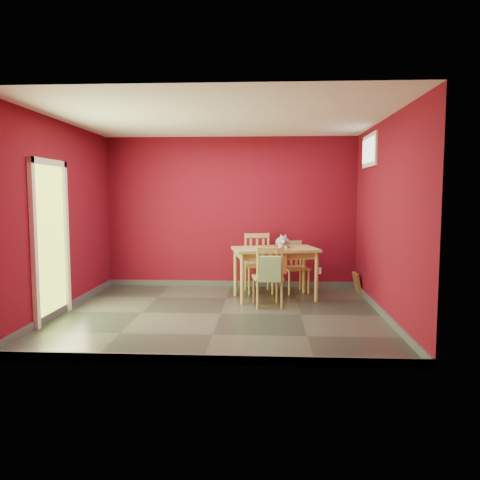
{
  "coord_description": "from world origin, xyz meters",
  "views": [
    {
      "loc": [
        0.62,
        -6.42,
        1.66
      ],
      "look_at": [
        0.25,
        0.45,
        1.0
      ],
      "focal_mm": 35.0,
      "sensor_mm": 36.0,
      "label": 1
    }
  ],
  "objects_px": {
    "chair_near": "(268,276)",
    "picture_frame": "(357,283)",
    "tote_bag": "(270,269)",
    "cat": "(283,240)",
    "chair_far_left": "(258,262)",
    "chair_far_right": "(294,266)",
    "dining_table": "(275,254)"
  },
  "relations": [
    {
      "from": "chair_far_left",
      "to": "dining_table",
      "type": "bearing_deg",
      "value": -62.67
    },
    {
      "from": "tote_bag",
      "to": "picture_frame",
      "type": "xyz_separation_m",
      "value": [
        1.5,
        1.27,
        -0.43
      ]
    },
    {
      "from": "chair_far_left",
      "to": "chair_far_right",
      "type": "relative_size",
      "value": 1.14
    },
    {
      "from": "chair_near",
      "to": "picture_frame",
      "type": "relative_size",
      "value": 2.59
    },
    {
      "from": "chair_far_left",
      "to": "tote_bag",
      "type": "xyz_separation_m",
      "value": [
        0.18,
        -1.3,
        0.09
      ]
    },
    {
      "from": "chair_near",
      "to": "tote_bag",
      "type": "bearing_deg",
      "value": -83.51
    },
    {
      "from": "dining_table",
      "to": "cat",
      "type": "bearing_deg",
      "value": 28.21
    },
    {
      "from": "tote_bag",
      "to": "picture_frame",
      "type": "height_order",
      "value": "tote_bag"
    },
    {
      "from": "chair_far_right",
      "to": "picture_frame",
      "type": "relative_size",
      "value": 2.51
    },
    {
      "from": "dining_table",
      "to": "chair_far_right",
      "type": "relative_size",
      "value": 1.65
    },
    {
      "from": "chair_far_right",
      "to": "cat",
      "type": "relative_size",
      "value": 1.82
    },
    {
      "from": "chair_far_right",
      "to": "tote_bag",
      "type": "distance_m",
      "value": 1.38
    },
    {
      "from": "chair_far_left",
      "to": "chair_far_right",
      "type": "distance_m",
      "value": 0.62
    },
    {
      "from": "tote_bag",
      "to": "cat",
      "type": "height_order",
      "value": "cat"
    },
    {
      "from": "chair_far_left",
      "to": "tote_bag",
      "type": "relative_size",
      "value": 2.29
    },
    {
      "from": "chair_far_left",
      "to": "picture_frame",
      "type": "distance_m",
      "value": 1.71
    },
    {
      "from": "dining_table",
      "to": "picture_frame",
      "type": "height_order",
      "value": "dining_table"
    },
    {
      "from": "tote_bag",
      "to": "cat",
      "type": "relative_size",
      "value": 0.91
    },
    {
      "from": "chair_near",
      "to": "picture_frame",
      "type": "distance_m",
      "value": 1.87
    },
    {
      "from": "cat",
      "to": "chair_far_right",
      "type": "bearing_deg",
      "value": 32.03
    },
    {
      "from": "cat",
      "to": "chair_near",
      "type": "bearing_deg",
      "value": -143.28
    },
    {
      "from": "chair_far_right",
      "to": "dining_table",
      "type": "bearing_deg",
      "value": -122.93
    },
    {
      "from": "picture_frame",
      "to": "dining_table",
      "type": "bearing_deg",
      "value": -160.5
    },
    {
      "from": "tote_bag",
      "to": "picture_frame",
      "type": "distance_m",
      "value": 2.01
    },
    {
      "from": "tote_bag",
      "to": "chair_near",
      "type": "bearing_deg",
      "value": 96.49
    },
    {
      "from": "dining_table",
      "to": "cat",
      "type": "distance_m",
      "value": 0.26
    },
    {
      "from": "chair_near",
      "to": "tote_bag",
      "type": "relative_size",
      "value": 2.07
    },
    {
      "from": "chair_near",
      "to": "cat",
      "type": "height_order",
      "value": "cat"
    },
    {
      "from": "chair_far_left",
      "to": "cat",
      "type": "height_order",
      "value": "cat"
    },
    {
      "from": "chair_near",
      "to": "dining_table",
      "type": "bearing_deg",
      "value": 78.51
    },
    {
      "from": "chair_near",
      "to": "tote_bag",
      "type": "xyz_separation_m",
      "value": [
        0.02,
        -0.22,
        0.14
      ]
    },
    {
      "from": "dining_table",
      "to": "tote_bag",
      "type": "distance_m",
      "value": 0.79
    }
  ]
}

